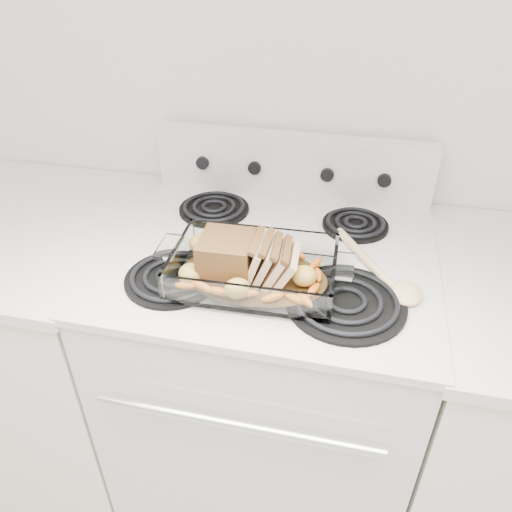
% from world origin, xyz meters
% --- Properties ---
extents(electric_range, '(0.78, 0.70, 1.12)m').
position_xyz_m(electric_range, '(0.00, 1.66, 0.48)').
color(electric_range, silver).
rests_on(electric_range, ground).
extents(counter_left, '(0.58, 0.68, 0.93)m').
position_xyz_m(counter_left, '(-0.67, 1.66, 0.47)').
color(counter_left, white).
rests_on(counter_left, ground).
extents(counter_right, '(0.58, 0.68, 0.93)m').
position_xyz_m(counter_right, '(0.67, 1.66, 0.47)').
color(counter_right, white).
rests_on(counter_right, ground).
extents(baking_dish, '(0.35, 0.23, 0.07)m').
position_xyz_m(baking_dish, '(-0.01, 1.53, 0.96)').
color(baking_dish, white).
rests_on(baking_dish, electric_range).
extents(pork_roast, '(0.21, 0.11, 0.09)m').
position_xyz_m(pork_roast, '(-0.04, 1.53, 1.00)').
color(pork_roast, '#5B3815').
rests_on(pork_roast, baking_dish).
extents(roast_vegetables, '(0.34, 0.19, 0.04)m').
position_xyz_m(roast_vegetables, '(-0.02, 1.56, 0.97)').
color(roast_vegetables, orange).
rests_on(roast_vegetables, baking_dish).
extents(wooden_spoon, '(0.20, 0.26, 0.02)m').
position_xyz_m(wooden_spoon, '(0.27, 1.60, 0.95)').
color(wooden_spoon, tan).
rests_on(wooden_spoon, electric_range).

